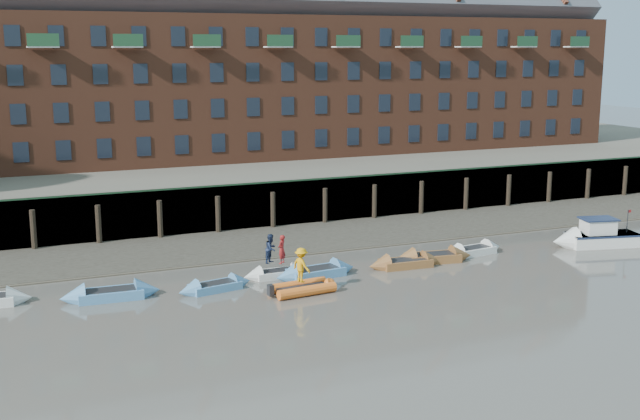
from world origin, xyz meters
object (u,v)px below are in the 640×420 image
rowboat_6 (433,258)px  person_rower_b (271,249)px  rowboat_5 (406,263)px  rowboat_2 (215,287)px  rowboat_3 (277,273)px  rowboat_7 (473,251)px  motor_launch (589,237)px  person_rower_a (282,249)px  rowboat_1 (111,294)px  person_rib_crew (301,265)px  rib_tender (305,288)px  rowboat_4 (316,272)px

rowboat_6 → person_rower_b: bearing=-176.5°
rowboat_5 → person_rower_b: person_rower_b is taller
rowboat_2 → rowboat_3: bearing=4.7°
rowboat_5 → rowboat_7: bearing=13.5°
motor_launch → person_rower_a: size_ratio=3.69×
rowboat_3 → rowboat_7: size_ratio=0.89×
rowboat_3 → rowboat_7: bearing=-1.4°
rowboat_3 → person_rower_a: (0.26, -0.04, 1.38)m
person_rower_a → rowboat_1: bearing=-40.7°
rowboat_1 → person_rib_crew: 9.86m
rib_tender → person_rower_a: bearing=85.7°
rowboat_1 → rowboat_4: rowboat_1 is taller
rowboat_2 → rowboat_4: (5.90, 0.32, 0.04)m
rowboat_3 → rowboat_5: size_ratio=0.85×
rowboat_5 → person_rib_crew: person_rib_crew is taller
rowboat_2 → rowboat_5: 11.50m
rowboat_4 → person_rower_b: bearing=149.3°
rowboat_7 → motor_launch: (8.00, -1.21, 0.38)m
rib_tender → person_rib_crew: size_ratio=1.99×
rowboat_6 → rowboat_7: bearing=18.1°
rowboat_6 → person_rower_a: 9.55m
rowboat_7 → person_rower_a: size_ratio=2.79×
rowboat_1 → rowboat_3: size_ratio=1.27×
rowboat_7 → person_rower_b: bearing=171.4°
person_rower_a → person_rib_crew: size_ratio=0.88×
rowboat_3 → rowboat_4: 2.17m
motor_launch → rib_tender: bearing=18.2°
rowboat_1 → motor_launch: 30.10m
rowboat_2 → rowboat_3: 4.02m
rowboat_3 → rowboat_2: bearing=-165.7°
person_rib_crew → person_rower_a: bearing=-21.5°
person_rower_a → person_rib_crew: bearing=45.6°
rowboat_6 → rib_tender: size_ratio=1.40×
rowboat_1 → rib_tender: size_ratio=1.39×
rowboat_6 → rib_tender: 9.74m
person_rib_crew → rowboat_2: bearing=42.3°
rib_tender → person_rib_crew: person_rib_crew is taller
rowboat_1 → rowboat_7: 22.08m
rowboat_1 → rowboat_6: (18.89, -0.10, -0.00)m
rowboat_1 → person_rower_b: person_rower_b is taller
person_rower_a → person_rower_b: (-0.52, 0.30, 0.02)m
rowboat_1 → rib_tender: 9.95m
rowboat_1 → rowboat_3: rowboat_1 is taller
rowboat_2 → person_rib_crew: (4.06, -2.11, 1.28)m
rowboat_6 → person_rower_b: (-9.96, 0.81, 1.35)m
rowboat_7 → motor_launch: size_ratio=0.76×
rowboat_2 → person_rib_crew: bearing=-38.6°
person_rower_b → rowboat_1: bearing=142.5°
motor_launch → rowboat_5: bearing=11.5°
rowboat_6 → rowboat_1: bearing=-172.1°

